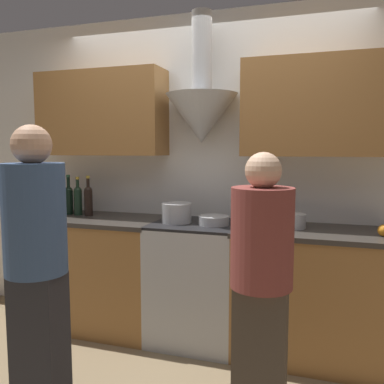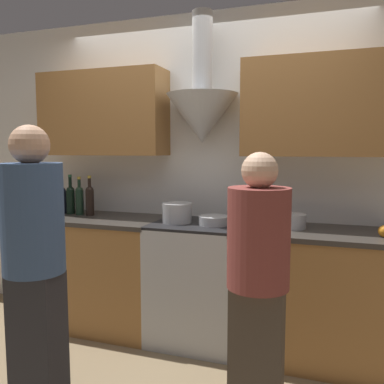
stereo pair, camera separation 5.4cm
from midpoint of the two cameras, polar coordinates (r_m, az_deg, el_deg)
ground_plane at (r=3.13m, az=-1.12°, el=-22.63°), size 12.00×12.00×0.00m
wall_back at (r=3.34m, az=2.50°, el=5.36°), size 8.40×0.56×2.60m
counter_left at (r=3.61m, az=-12.71°, el=-10.72°), size 1.14×0.62×0.94m
counter_right at (r=3.11m, az=17.15°, el=-13.63°), size 1.12×0.62×0.94m
stove_range at (r=3.25m, az=1.09°, el=-12.43°), size 0.66×0.60×0.94m
wine_bottle_0 at (r=3.80m, az=-18.71°, el=-0.80°), size 0.08×0.08×0.33m
wine_bottle_1 at (r=3.76m, az=-17.43°, el=-0.82°), size 0.08×0.08×0.34m
wine_bottle_2 at (r=3.71m, az=-16.28°, el=-0.84°), size 0.07×0.07×0.34m
wine_bottle_3 at (r=3.63m, az=-15.09°, el=-0.94°), size 0.07×0.07×0.33m
wine_bottle_4 at (r=3.57m, az=-13.73°, el=-0.96°), size 0.07×0.07×0.34m
stock_pot at (r=3.15m, az=-1.63°, el=-2.93°), size 0.23×0.23×0.15m
mixing_bowl at (r=3.06m, az=3.59°, el=-4.00°), size 0.23×0.23×0.07m
orange_fruit at (r=2.92m, az=25.87°, el=-4.97°), size 0.08×0.08×0.08m
saucepan at (r=3.01m, az=14.50°, el=-4.00°), size 0.18×0.18×0.10m
chefs_knife at (r=2.94m, az=10.43°, el=-5.10°), size 0.19×0.13×0.01m
person_foreground_left at (r=2.33m, az=-20.61°, el=-9.25°), size 0.32×0.32×1.63m
person_foreground_right at (r=2.12m, az=9.96°, el=-12.80°), size 0.31×0.31×1.49m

